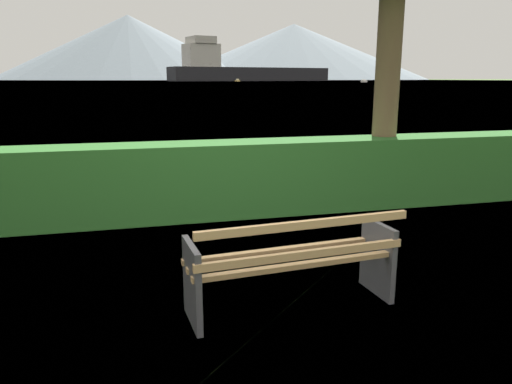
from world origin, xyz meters
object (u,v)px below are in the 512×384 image
object	(u,v)px
fishing_boat_near	(364,81)
cargo_ship_large	(240,69)
park_bench	(293,262)
sailboat_mid	(237,81)

from	to	relation	value
fishing_boat_near	cargo_ship_large	bearing A→B (deg)	105.47
fishing_boat_near	park_bench	bearing A→B (deg)	-116.63
park_bench	fishing_boat_near	world-z (taller)	fishing_boat_near
park_bench	sailboat_mid	distance (m)	258.66
sailboat_mid	fishing_boat_near	bearing A→B (deg)	-51.25
park_bench	fishing_boat_near	xyz separation A→B (m)	(98.76, 196.95, 0.05)
fishing_boat_near	sailboat_mid	bearing A→B (deg)	128.75
park_bench	fishing_boat_near	size ratio (longest dim) A/B	0.21
park_bench	fishing_boat_near	distance (m)	220.33
fishing_boat_near	sailboat_mid	distance (m)	71.88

